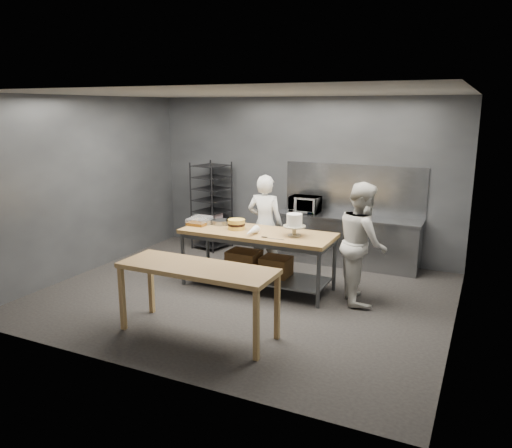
{
  "coord_description": "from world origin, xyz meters",
  "views": [
    {
      "loc": [
        3.25,
        -6.42,
        2.81
      ],
      "look_at": [
        0.04,
        0.34,
        1.05
      ],
      "focal_mm": 35.0,
      "sensor_mm": 36.0,
      "label": 1
    }
  ],
  "objects_px": {
    "chef_right": "(362,243)",
    "microwave": "(305,204)",
    "work_table": "(257,252)",
    "speed_rack": "(212,206)",
    "frosted_cake_stand": "(294,222)",
    "layer_cake": "(236,224)",
    "near_counter": "(197,273)",
    "chef_behind": "(265,224)"
  },
  "relations": [
    {
      "from": "chef_right",
      "to": "microwave",
      "type": "xyz_separation_m",
      "value": [
        -1.47,
        1.62,
        0.16
      ]
    },
    {
      "from": "work_table",
      "to": "speed_rack",
      "type": "relative_size",
      "value": 1.37
    },
    {
      "from": "microwave",
      "to": "frosted_cake_stand",
      "type": "bearing_deg",
      "value": -74.94
    },
    {
      "from": "microwave",
      "to": "frosted_cake_stand",
      "type": "relative_size",
      "value": 1.59
    },
    {
      "from": "microwave",
      "to": "layer_cake",
      "type": "height_order",
      "value": "microwave"
    },
    {
      "from": "work_table",
      "to": "microwave",
      "type": "relative_size",
      "value": 4.43
    },
    {
      "from": "microwave",
      "to": "near_counter",
      "type": "bearing_deg",
      "value": -91.45
    },
    {
      "from": "work_table",
      "to": "layer_cake",
      "type": "height_order",
      "value": "layer_cake"
    },
    {
      "from": "work_table",
      "to": "near_counter",
      "type": "distance_m",
      "value": 1.87
    },
    {
      "from": "work_table",
      "to": "near_counter",
      "type": "bearing_deg",
      "value": -88.39
    },
    {
      "from": "near_counter",
      "to": "microwave",
      "type": "distance_m",
      "value": 3.63
    },
    {
      "from": "chef_behind",
      "to": "frosted_cake_stand",
      "type": "relative_size",
      "value": 5.02
    },
    {
      "from": "speed_rack",
      "to": "microwave",
      "type": "distance_m",
      "value": 1.97
    },
    {
      "from": "near_counter",
      "to": "microwave",
      "type": "relative_size",
      "value": 3.69
    },
    {
      "from": "work_table",
      "to": "frosted_cake_stand",
      "type": "bearing_deg",
      "value": -3.27
    },
    {
      "from": "layer_cake",
      "to": "chef_behind",
      "type": "bearing_deg",
      "value": 77.61
    },
    {
      "from": "chef_right",
      "to": "layer_cake",
      "type": "distance_m",
      "value": 1.98
    },
    {
      "from": "chef_behind",
      "to": "frosted_cake_stand",
      "type": "xyz_separation_m",
      "value": [
        0.82,
        -0.74,
        0.28
      ]
    },
    {
      "from": "near_counter",
      "to": "speed_rack",
      "type": "distance_m",
      "value": 4.0
    },
    {
      "from": "layer_cake",
      "to": "near_counter",
      "type": "bearing_deg",
      "value": -77.51
    },
    {
      "from": "chef_right",
      "to": "frosted_cake_stand",
      "type": "height_order",
      "value": "chef_right"
    },
    {
      "from": "frosted_cake_stand",
      "to": "chef_behind",
      "type": "bearing_deg",
      "value": 137.71
    },
    {
      "from": "work_table",
      "to": "chef_right",
      "type": "distance_m",
      "value": 1.66
    },
    {
      "from": "chef_behind",
      "to": "microwave",
      "type": "bearing_deg",
      "value": -111.2
    },
    {
      "from": "chef_behind",
      "to": "chef_right",
      "type": "relative_size",
      "value": 0.96
    },
    {
      "from": "near_counter",
      "to": "speed_rack",
      "type": "relative_size",
      "value": 1.14
    },
    {
      "from": "speed_rack",
      "to": "layer_cake",
      "type": "height_order",
      "value": "speed_rack"
    },
    {
      "from": "chef_right",
      "to": "layer_cake",
      "type": "relative_size",
      "value": 6.58
    },
    {
      "from": "layer_cake",
      "to": "work_table",
      "type": "bearing_deg",
      "value": 5.33
    },
    {
      "from": "microwave",
      "to": "frosted_cake_stand",
      "type": "distance_m",
      "value": 1.87
    },
    {
      "from": "speed_rack",
      "to": "layer_cake",
      "type": "bearing_deg",
      "value": -49.6
    },
    {
      "from": "chef_behind",
      "to": "chef_right",
      "type": "height_order",
      "value": "chef_right"
    },
    {
      "from": "near_counter",
      "to": "chef_behind",
      "type": "relative_size",
      "value": 1.17
    },
    {
      "from": "near_counter",
      "to": "speed_rack",
      "type": "height_order",
      "value": "speed_rack"
    },
    {
      "from": "chef_behind",
      "to": "frosted_cake_stand",
      "type": "height_order",
      "value": "chef_behind"
    },
    {
      "from": "chef_right",
      "to": "frosted_cake_stand",
      "type": "distance_m",
      "value": 1.04
    },
    {
      "from": "speed_rack",
      "to": "frosted_cake_stand",
      "type": "xyz_separation_m",
      "value": [
        2.44,
        -1.72,
        0.28
      ]
    },
    {
      "from": "work_table",
      "to": "chef_right",
      "type": "bearing_deg",
      "value": 5.13
    },
    {
      "from": "speed_rack",
      "to": "layer_cake",
      "type": "relative_size",
      "value": 6.49
    },
    {
      "from": "speed_rack",
      "to": "frosted_cake_stand",
      "type": "height_order",
      "value": "speed_rack"
    },
    {
      "from": "near_counter",
      "to": "speed_rack",
      "type": "bearing_deg",
      "value": 117.79
    },
    {
      "from": "near_counter",
      "to": "frosted_cake_stand",
      "type": "bearing_deg",
      "value": 72.41
    }
  ]
}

